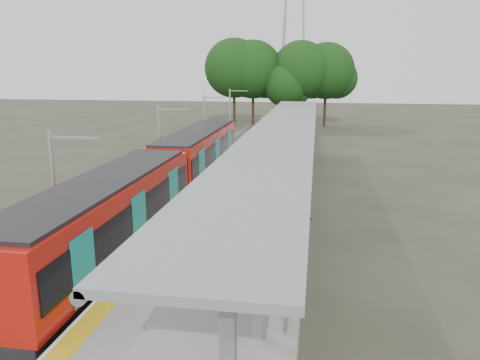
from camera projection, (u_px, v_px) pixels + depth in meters
name	position (u px, v px, depth m)	size (l,w,h in m)	color
trackbed	(193.00, 187.00, 30.32)	(3.00, 70.00, 0.24)	#59544C
platform	(262.00, 184.00, 29.53)	(6.00, 50.00, 1.00)	gray
tactile_strip	(222.00, 175.00, 29.81)	(0.60, 50.00, 0.02)	gold
end_fence	(287.00, 122.00, 53.22)	(6.00, 0.10, 1.20)	#9EA0A5
train	(164.00, 178.00, 24.44)	(2.74, 27.60, 3.62)	black
canopy	(284.00, 135.00, 24.76)	(3.27, 38.00, 3.66)	#9EA0A5
tree_cluster	(278.00, 71.00, 60.84)	(19.49, 9.56, 11.49)	#382316
catenary_masts	(161.00, 146.00, 28.98)	(2.08, 48.16, 5.40)	#9EA0A5
bench_near	(298.00, 212.00, 20.24)	(1.07, 1.68, 1.10)	#0D1B44
bench_mid	(299.00, 206.00, 21.40)	(0.88, 1.44, 0.95)	#0D1B44
bench_far	(304.00, 149.00, 36.61)	(0.96, 1.43, 0.94)	#0D1B44
info_pillar_near	(266.00, 243.00, 15.87)	(0.45, 0.45, 1.98)	beige
info_pillar_far	(281.00, 144.00, 36.67)	(0.45, 0.45, 1.98)	beige
litter_bin	(296.00, 168.00, 29.76)	(0.43, 0.43, 0.88)	#9EA0A5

